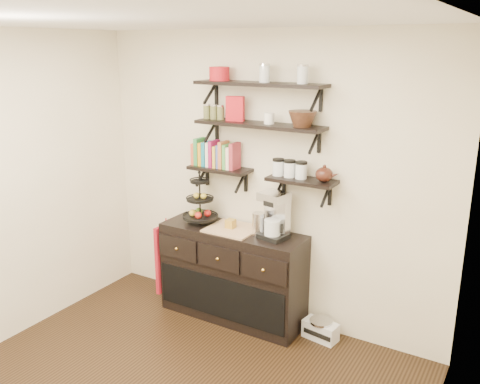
{
  "coord_description": "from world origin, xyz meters",
  "views": [
    {
      "loc": [
        2.13,
        -2.27,
        2.54
      ],
      "look_at": [
        0.09,
        1.15,
        1.4
      ],
      "focal_mm": 38.0,
      "sensor_mm": 36.0,
      "label": 1
    }
  ],
  "objects_px": {
    "fruit_stand": "(200,206)",
    "radio": "(320,330)",
    "sideboard": "(233,274)",
    "coffee_maker": "(275,216)"
  },
  "relations": [
    {
      "from": "sideboard",
      "to": "radio",
      "type": "bearing_deg",
      "value": 4.01
    },
    {
      "from": "sideboard",
      "to": "coffee_maker",
      "type": "xyz_separation_m",
      "value": [
        0.43,
        0.03,
        0.65
      ]
    },
    {
      "from": "fruit_stand",
      "to": "radio",
      "type": "xyz_separation_m",
      "value": [
        1.25,
        0.06,
        -0.98
      ]
    },
    {
      "from": "sideboard",
      "to": "coffee_maker",
      "type": "height_order",
      "value": "coffee_maker"
    },
    {
      "from": "sideboard",
      "to": "coffee_maker",
      "type": "bearing_deg",
      "value": 3.87
    },
    {
      "from": "sideboard",
      "to": "radio",
      "type": "xyz_separation_m",
      "value": [
        0.89,
        0.06,
        -0.36
      ]
    },
    {
      "from": "fruit_stand",
      "to": "sideboard",
      "type": "bearing_deg",
      "value": -0.55
    },
    {
      "from": "radio",
      "to": "sideboard",
      "type": "bearing_deg",
      "value": -167.51
    },
    {
      "from": "fruit_stand",
      "to": "radio",
      "type": "distance_m",
      "value": 1.59
    },
    {
      "from": "sideboard",
      "to": "fruit_stand",
      "type": "height_order",
      "value": "fruit_stand"
    }
  ]
}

